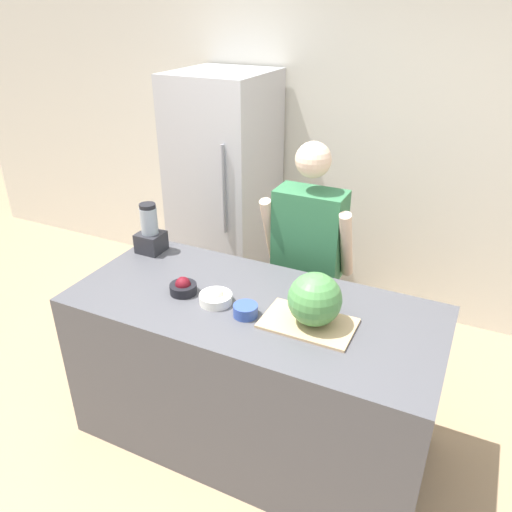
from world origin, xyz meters
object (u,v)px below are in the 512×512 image
Objects in this scene: bowl_cream at (216,298)px; refrigerator at (225,193)px; bowl_small_blue at (246,310)px; blender at (150,233)px; person at (307,266)px; watermelon at (315,299)px; bowl_cherries at (183,287)px.

refrigerator is at bearing 117.19° from bowl_cream.
bowl_small_blue is at bearing -57.79° from refrigerator.
refrigerator is 1.08m from blender.
bowl_cream is at bearing -62.81° from refrigerator.
watermelon is at bearing -67.85° from person.
person is at bearing 112.15° from watermelon.
bowl_cream is 1.39× the size of bowl_small_blue.
person is 6.26× the size of watermelon.
person is 0.80m from bowl_cream.
bowl_cherries is 1.17× the size of bowl_small_blue.
bowl_cream is at bearing -2.73° from bowl_cherries.
bowl_cherries is (-0.71, -0.03, -0.11)m from watermelon.
person is 0.98m from blender.
refrigerator reaches higher than blender.
watermelon is (0.29, -0.72, 0.25)m from person.
bowl_small_blue is at bearing -24.32° from blender.
bowl_cream is 0.73m from blender.
refrigerator is at bearing 122.21° from bowl_small_blue.
bowl_small_blue is at bearing -167.31° from watermelon.
bowl_small_blue is (0.39, -0.05, -0.00)m from bowl_cherries.
person is 5.19× the size of blender.
refrigerator reaches higher than bowl_cream.
bowl_cherries is at bearing 173.07° from bowl_small_blue.
person reaches higher than blender.
bowl_cream is (0.20, -0.01, -0.00)m from bowl_cherries.
blender is (-1.16, 0.30, -0.02)m from watermelon.
watermelon is at bearing -48.10° from refrigerator.
blender is at bearing 143.44° from bowl_cherries.
watermelon is at bearing -14.73° from blender.
bowl_cream reaches higher than bowl_small_blue.
bowl_cream is (-0.51, -0.03, -0.11)m from watermelon.
refrigerator reaches higher than bowl_small_blue.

